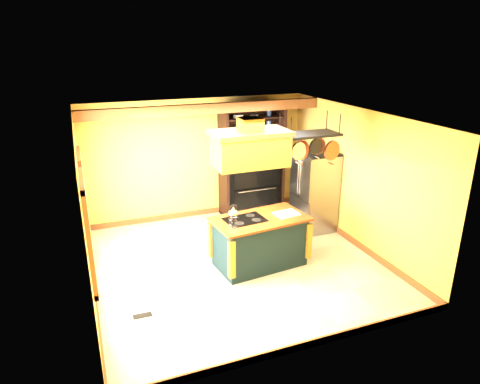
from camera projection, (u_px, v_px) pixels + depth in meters
floor at (236, 263)px, 7.87m from camera, size 5.00×5.00×0.00m
ceiling at (236, 117)px, 6.96m from camera, size 5.00×5.00×0.00m
wall_back at (197, 159)px, 9.61m from camera, size 5.00×0.02×2.70m
wall_front at (308, 260)px, 5.22m from camera, size 5.00×0.02×2.70m
wall_left at (84, 215)px, 6.57m from camera, size 0.02×5.00×2.70m
wall_right at (357, 179)px, 8.26m from camera, size 0.02×5.00×2.70m
ceiling_beam at (206, 109)px, 8.49m from camera, size 5.00×0.15×0.20m
window_near at (88, 232)px, 5.86m from camera, size 0.06×1.06×1.56m
window_far at (84, 199)px, 7.09m from camera, size 0.06×1.06×1.56m
kitchen_island at (259, 241)px, 7.69m from camera, size 1.75×1.10×1.11m
range_hood at (250, 147)px, 7.03m from camera, size 1.28×0.72×0.80m
pot_rack at (310, 141)px, 7.41m from camera, size 1.14×0.52×0.83m
refrigerator at (314, 192)px, 9.11m from camera, size 0.73×0.86×1.67m
hutch at (251, 174)px, 9.91m from camera, size 1.42×0.64×2.51m
floor_register at (142, 316)px, 6.37m from camera, size 0.28×0.13×0.01m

